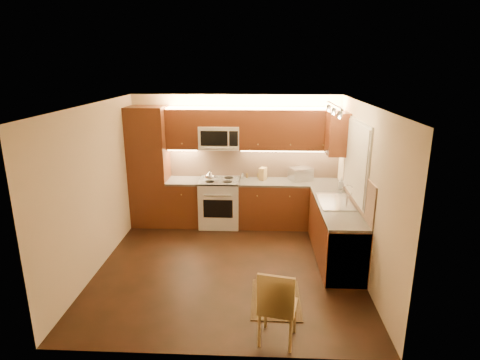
# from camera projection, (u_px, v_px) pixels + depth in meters

# --- Properties ---
(floor) EXTENTS (4.00, 4.00, 0.01)m
(floor) POSITION_uv_depth(u_px,v_px,m) (229.00, 266.00, 6.25)
(floor) COLOR black
(floor) RESTS_ON ground
(ceiling) EXTENTS (4.00, 4.00, 0.01)m
(ceiling) POSITION_uv_depth(u_px,v_px,m) (227.00, 105.00, 5.55)
(ceiling) COLOR beige
(ceiling) RESTS_ON ground
(wall_back) EXTENTS (4.00, 0.01, 2.50)m
(wall_back) POSITION_uv_depth(u_px,v_px,m) (236.00, 159.00, 7.82)
(wall_back) COLOR beige
(wall_back) RESTS_ON ground
(wall_front) EXTENTS (4.00, 0.01, 2.50)m
(wall_front) POSITION_uv_depth(u_px,v_px,m) (213.00, 251.00, 3.98)
(wall_front) COLOR beige
(wall_front) RESTS_ON ground
(wall_left) EXTENTS (0.01, 4.00, 2.50)m
(wall_left) POSITION_uv_depth(u_px,v_px,m) (96.00, 188.00, 5.99)
(wall_left) COLOR beige
(wall_left) RESTS_ON ground
(wall_right) EXTENTS (0.01, 4.00, 2.50)m
(wall_right) POSITION_uv_depth(u_px,v_px,m) (365.00, 192.00, 5.81)
(wall_right) COLOR beige
(wall_right) RESTS_ON ground
(pantry) EXTENTS (0.70, 0.60, 2.30)m
(pantry) POSITION_uv_depth(u_px,v_px,m) (149.00, 167.00, 7.63)
(pantry) COLOR #4F2E11
(pantry) RESTS_ON floor
(base_cab_back_left) EXTENTS (0.62, 0.60, 0.86)m
(base_cab_back_left) POSITION_uv_depth(u_px,v_px,m) (185.00, 203.00, 7.80)
(base_cab_back_left) COLOR #4F2E11
(base_cab_back_left) RESTS_ON floor
(counter_back_left) EXTENTS (0.62, 0.60, 0.04)m
(counter_back_left) POSITION_uv_depth(u_px,v_px,m) (184.00, 181.00, 7.68)
(counter_back_left) COLOR #393734
(counter_back_left) RESTS_ON base_cab_back_left
(base_cab_back_right) EXTENTS (1.92, 0.60, 0.86)m
(base_cab_back_right) POSITION_uv_depth(u_px,v_px,m) (289.00, 205.00, 7.71)
(base_cab_back_right) COLOR #4F2E11
(base_cab_back_right) RESTS_ON floor
(counter_back_right) EXTENTS (1.92, 0.60, 0.04)m
(counter_back_right) POSITION_uv_depth(u_px,v_px,m) (289.00, 182.00, 7.59)
(counter_back_right) COLOR #393734
(counter_back_right) RESTS_ON base_cab_back_right
(base_cab_right) EXTENTS (0.60, 2.00, 0.86)m
(base_cab_right) POSITION_uv_depth(u_px,v_px,m) (335.00, 232.00, 6.43)
(base_cab_right) COLOR #4F2E11
(base_cab_right) RESTS_ON floor
(counter_right) EXTENTS (0.60, 2.00, 0.04)m
(counter_right) POSITION_uv_depth(u_px,v_px,m) (337.00, 206.00, 6.31)
(counter_right) COLOR #393734
(counter_right) RESTS_ON base_cab_right
(dishwasher) EXTENTS (0.58, 0.60, 0.84)m
(dishwasher) POSITION_uv_depth(u_px,v_px,m) (344.00, 252.00, 5.76)
(dishwasher) COLOR silver
(dishwasher) RESTS_ON floor
(backsplash_back) EXTENTS (3.30, 0.02, 0.60)m
(backsplash_back) POSITION_uv_depth(u_px,v_px,m) (254.00, 162.00, 7.81)
(backsplash_back) COLOR tan
(backsplash_back) RESTS_ON wall_back
(backsplash_right) EXTENTS (0.02, 2.00, 0.60)m
(backsplash_right) POSITION_uv_depth(u_px,v_px,m) (357.00, 187.00, 6.21)
(backsplash_right) COLOR tan
(backsplash_right) RESTS_ON wall_right
(upper_cab_back_left) EXTENTS (0.62, 0.35, 0.75)m
(upper_cab_back_left) POSITION_uv_depth(u_px,v_px,m) (183.00, 129.00, 7.52)
(upper_cab_back_left) COLOR #4F2E11
(upper_cab_back_left) RESTS_ON wall_back
(upper_cab_back_right) EXTENTS (1.92, 0.35, 0.75)m
(upper_cab_back_right) POSITION_uv_depth(u_px,v_px,m) (291.00, 129.00, 7.43)
(upper_cab_back_right) COLOR #4F2E11
(upper_cab_back_right) RESTS_ON wall_back
(upper_cab_bridge) EXTENTS (0.76, 0.35, 0.31)m
(upper_cab_bridge) POSITION_uv_depth(u_px,v_px,m) (219.00, 117.00, 7.43)
(upper_cab_bridge) COLOR #4F2E11
(upper_cab_bridge) RESTS_ON wall_back
(upper_cab_right_corner) EXTENTS (0.35, 0.50, 0.75)m
(upper_cab_right_corner) POSITION_uv_depth(u_px,v_px,m) (337.00, 134.00, 6.98)
(upper_cab_right_corner) COLOR #4F2E11
(upper_cab_right_corner) RESTS_ON wall_right
(stove) EXTENTS (0.76, 0.65, 0.92)m
(stove) POSITION_uv_depth(u_px,v_px,m) (220.00, 202.00, 7.74)
(stove) COLOR silver
(stove) RESTS_ON floor
(microwave) EXTENTS (0.76, 0.38, 0.44)m
(microwave) POSITION_uv_depth(u_px,v_px,m) (219.00, 137.00, 7.52)
(microwave) COLOR silver
(microwave) RESTS_ON wall_back
(window_frame) EXTENTS (0.03, 1.44, 1.24)m
(window_frame) POSITION_uv_depth(u_px,v_px,m) (357.00, 160.00, 6.24)
(window_frame) COLOR silver
(window_frame) RESTS_ON wall_right
(window_blinds) EXTENTS (0.02, 1.36, 1.16)m
(window_blinds) POSITION_uv_depth(u_px,v_px,m) (355.00, 160.00, 6.24)
(window_blinds) COLOR silver
(window_blinds) RESTS_ON wall_right
(sink) EXTENTS (0.52, 0.86, 0.15)m
(sink) POSITION_uv_depth(u_px,v_px,m) (336.00, 198.00, 6.43)
(sink) COLOR silver
(sink) RESTS_ON counter_right
(faucet) EXTENTS (0.20, 0.04, 0.30)m
(faucet) POSITION_uv_depth(u_px,v_px,m) (347.00, 193.00, 6.40)
(faucet) COLOR silver
(faucet) RESTS_ON counter_right
(track_light_bar) EXTENTS (0.04, 1.20, 0.03)m
(track_light_bar) POSITION_uv_depth(u_px,v_px,m) (334.00, 106.00, 5.87)
(track_light_bar) COLOR silver
(track_light_bar) RESTS_ON ceiling
(kettle) EXTENTS (0.21, 0.21, 0.22)m
(kettle) POSITION_uv_depth(u_px,v_px,m) (210.00, 176.00, 7.47)
(kettle) COLOR silver
(kettle) RESTS_ON stove
(toaster_oven) EXTENTS (0.49, 0.44, 0.24)m
(toaster_oven) POSITION_uv_depth(u_px,v_px,m) (301.00, 174.00, 7.63)
(toaster_oven) COLOR silver
(toaster_oven) RESTS_ON counter_back_right
(knife_block) EXTENTS (0.17, 0.20, 0.24)m
(knife_block) POSITION_uv_depth(u_px,v_px,m) (263.00, 174.00, 7.66)
(knife_block) COLOR tan
(knife_block) RESTS_ON counter_back_right
(spice_jar_a) EXTENTS (0.05, 0.05, 0.09)m
(spice_jar_a) POSITION_uv_depth(u_px,v_px,m) (243.00, 176.00, 7.75)
(spice_jar_a) COLOR silver
(spice_jar_a) RESTS_ON counter_back_right
(spice_jar_b) EXTENTS (0.04, 0.04, 0.10)m
(spice_jar_b) POSITION_uv_depth(u_px,v_px,m) (247.00, 175.00, 7.80)
(spice_jar_b) COLOR brown
(spice_jar_b) RESTS_ON counter_back_right
(spice_jar_c) EXTENTS (0.05, 0.05, 0.11)m
(spice_jar_c) POSITION_uv_depth(u_px,v_px,m) (243.00, 175.00, 7.80)
(spice_jar_c) COLOR silver
(spice_jar_c) RESTS_ON counter_back_right
(spice_jar_d) EXTENTS (0.06, 0.06, 0.09)m
(spice_jar_d) POSITION_uv_depth(u_px,v_px,m) (259.00, 175.00, 7.82)
(spice_jar_d) COLOR olive
(spice_jar_d) RESTS_ON counter_back_right
(soap_bottle) EXTENTS (0.11, 0.12, 0.20)m
(soap_bottle) POSITION_uv_depth(u_px,v_px,m) (341.00, 183.00, 7.13)
(soap_bottle) COLOR silver
(soap_bottle) RESTS_ON counter_right
(rug) EXTENTS (0.67, 0.99, 0.01)m
(rug) POSITION_uv_depth(u_px,v_px,m) (276.00, 299.00, 5.35)
(rug) COLOR black
(rug) RESTS_ON floor
(dining_chair) EXTENTS (0.48, 0.48, 0.92)m
(dining_chair) POSITION_uv_depth(u_px,v_px,m) (278.00, 304.00, 4.46)
(dining_chair) COLOR tan
(dining_chair) RESTS_ON floor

